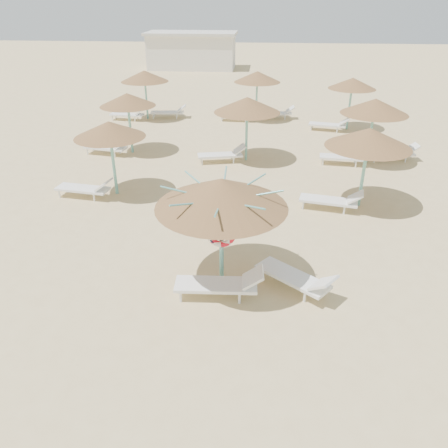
{
  "coord_description": "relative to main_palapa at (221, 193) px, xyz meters",
  "views": [
    {
      "loc": [
        0.87,
        -8.83,
        6.49
      ],
      "look_at": [
        0.02,
        0.9,
        1.3
      ],
      "focal_mm": 35.0,
      "sensor_mm": 36.0,
      "label": 1
    }
  ],
  "objects": [
    {
      "name": "main_palapa",
      "position": [
        0.0,
        0.0,
        0.0
      ],
      "size": [
        3.11,
        3.11,
        2.79
      ],
      "color": "#66B2A8",
      "rests_on": "ground"
    },
    {
      "name": "lounger_main_b",
      "position": [
        1.87,
        -0.23,
        -2.06
      ],
      "size": [
        1.99,
        1.77,
        0.75
      ],
      "rotation": [
        0.0,
        0.0,
        -0.68
      ],
      "color": "white",
      "rests_on": "ground"
    },
    {
      "name": "service_hut",
      "position": [
        -6.02,
        34.73,
        -0.78
      ],
      "size": [
        8.4,
        4.4,
        3.25
      ],
      "color": "silver",
      "rests_on": "ground"
    },
    {
      "name": "palapa_field",
      "position": [
        0.34,
        10.42,
        -0.12
      ],
      "size": [
        15.47,
        13.84,
        2.7
      ],
      "color": "#66B2A8",
      "rests_on": "ground"
    },
    {
      "name": "lounger_main_a",
      "position": [
        0.07,
        -0.65,
        -2.06
      ],
      "size": [
        2.13,
        0.73,
        0.76
      ],
      "rotation": [
        0.0,
        0.0,
        0.05
      ],
      "color": "white",
      "rests_on": "ground"
    },
    {
      "name": "ground",
      "position": [
        -0.02,
        -0.27,
        -2.42
      ],
      "size": [
        120.0,
        120.0,
        0.0
      ],
      "primitive_type": "plane",
      "color": "#D0B57F",
      "rests_on": "ground"
    }
  ]
}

